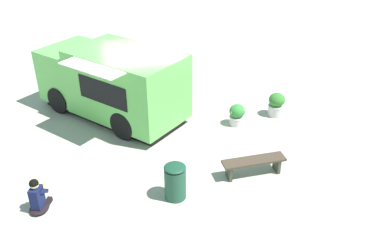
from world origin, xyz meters
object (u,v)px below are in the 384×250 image
person_customer (38,198)px  plaza_bench (254,163)px  planter_flowering_near (276,104)px  trash_bin (175,181)px  planter_flowering_far (237,114)px  food_truck (113,84)px

person_customer → plaza_bench: (0.27, -5.32, 0.01)m
planter_flowering_near → trash_bin: size_ratio=0.84×
person_customer → planter_flowering_far: person_customer is taller
person_customer → plaza_bench: bearing=-87.1°
person_customer → trash_bin: 3.19m
food_truck → plaza_bench: bearing=-140.6°
planter_flowering_far → food_truck: bearing=68.6°
food_truck → planter_flowering_near: bearing=-102.3°
planter_flowering_near → trash_bin: bearing=131.1°
planter_flowering_far → plaza_bench: 2.64m
person_customer → planter_flowering_far: (2.89, -5.68, 0.01)m
person_customer → plaza_bench: 5.33m
planter_flowering_far → plaza_bench: (-2.62, 0.37, 0.00)m
food_truck → trash_bin: (-4.55, -1.20, -0.63)m
plaza_bench → trash_bin: bearing=102.7°
food_truck → planter_flowering_far: size_ratio=7.25×
trash_bin → plaza_bench: bearing=-77.3°
planter_flowering_near → plaza_bench: bearing=148.7°
planter_flowering_near → plaza_bench: (-2.95, 1.79, -0.04)m
planter_flowering_far → trash_bin: size_ratio=0.74×
food_truck → person_customer: (-4.34, 1.98, -0.76)m
person_customer → planter_flowering_near: bearing=-65.6°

